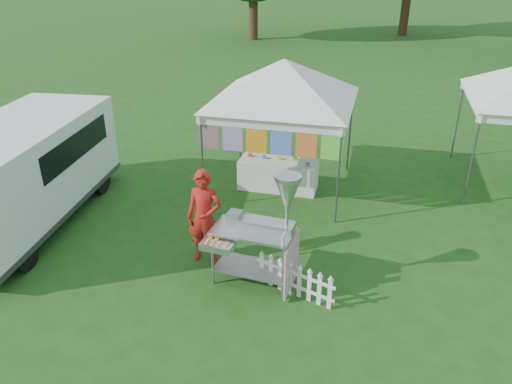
# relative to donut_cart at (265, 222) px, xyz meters

# --- Properties ---
(ground) EXTENTS (120.00, 120.00, 0.00)m
(ground) POSITION_rel_donut_cart_xyz_m (-0.50, 0.32, -1.19)
(ground) COLOR #234614
(ground) RESTS_ON ground
(canopy_main) EXTENTS (4.24, 4.24, 3.45)m
(canopy_main) POSITION_rel_donut_cart_xyz_m (-0.50, 3.82, 1.79)
(canopy_main) COLOR #59595E
(canopy_main) RESTS_ON ground
(donut_cart) EXTENTS (1.53, 0.95, 2.03)m
(donut_cart) POSITION_rel_donut_cart_xyz_m (0.00, 0.00, 0.00)
(donut_cart) COLOR gray
(donut_cart) RESTS_ON ground
(vendor) EXTENTS (0.64, 0.43, 1.74)m
(vendor) POSITION_rel_donut_cart_xyz_m (-1.20, 0.48, -0.32)
(vendor) COLOR #AA1B14
(vendor) RESTS_ON ground
(cargo_van) EXTENTS (2.43, 5.08, 2.04)m
(cargo_van) POSITION_rel_donut_cart_xyz_m (-5.20, 0.99, -0.09)
(cargo_van) COLOR white
(cargo_van) RESTS_ON ground
(picket_fence) EXTENTS (1.36, 0.51, 0.56)m
(picket_fence) POSITION_rel_donut_cart_xyz_m (0.53, -0.17, -0.91)
(picket_fence) COLOR white
(picket_fence) RESTS_ON ground
(display_table) EXTENTS (1.80, 0.70, 0.70)m
(display_table) POSITION_rel_donut_cart_xyz_m (-0.56, 3.72, -0.85)
(display_table) COLOR white
(display_table) RESTS_ON ground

